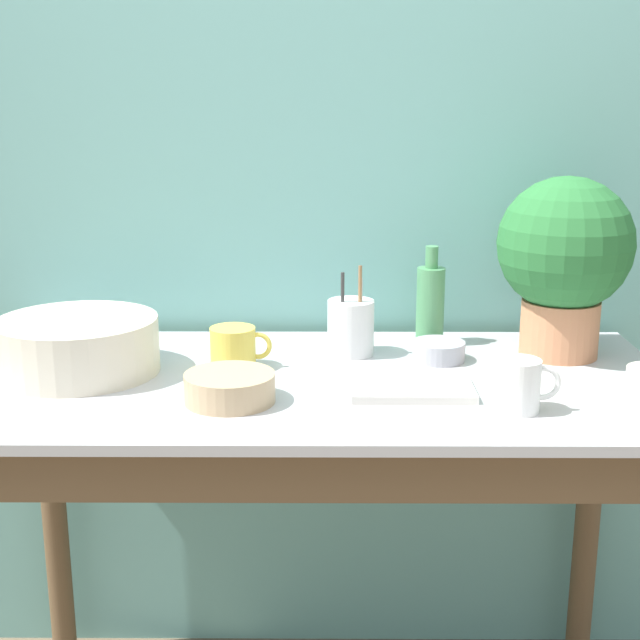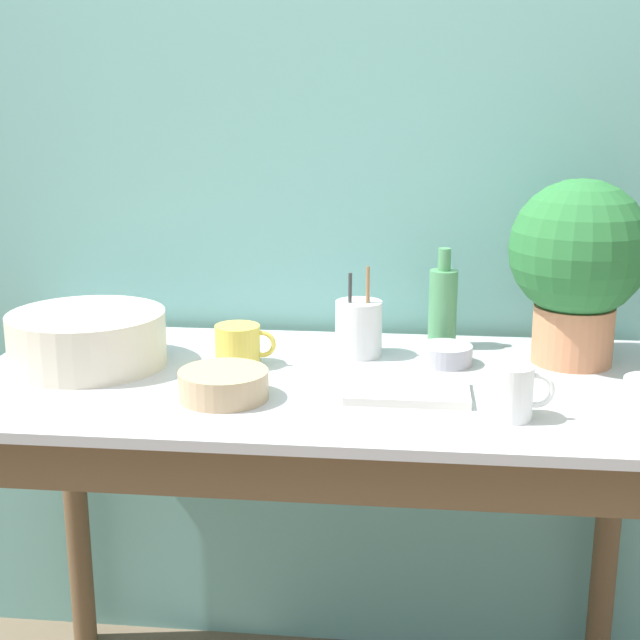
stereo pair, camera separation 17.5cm
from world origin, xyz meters
name	(u,v)px [view 2 (the right image)]	position (x,y,z in m)	size (l,w,h in m)	color
wall_back	(339,183)	(0.00, 0.75, 1.20)	(6.00, 0.05, 2.40)	#70ADA8
counter_table	(319,459)	(0.00, 0.32, 0.69)	(1.41, 0.70, 0.85)	brown
potted_plant	(578,260)	(0.52, 0.51, 1.07)	(0.29, 0.29, 0.39)	tan
bowl_wash_large	(88,339)	(-0.49, 0.39, 0.91)	(0.32, 0.32, 0.11)	beige
bottle_tall	(443,306)	(0.25, 0.60, 0.95)	(0.06, 0.06, 0.22)	#4C8C59
mug_white	(512,392)	(0.36, 0.16, 0.90)	(0.12, 0.08, 0.10)	white
mug_yellow	(239,345)	(-0.18, 0.42, 0.90)	(0.13, 0.09, 0.09)	#E5CC4C
bowl_small_steel	(446,355)	(0.25, 0.47, 0.87)	(0.11, 0.11, 0.04)	#A8A8B2
bowl_small_tan	(224,384)	(-0.17, 0.21, 0.88)	(0.17, 0.17, 0.05)	tan
utensil_cup	(359,328)	(0.07, 0.52, 0.92)	(0.10, 0.10, 0.20)	silver
tray_board	(407,391)	(0.17, 0.27, 0.86)	(0.23, 0.15, 0.02)	beige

